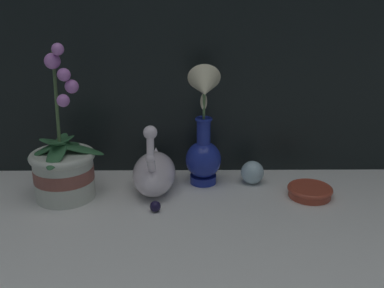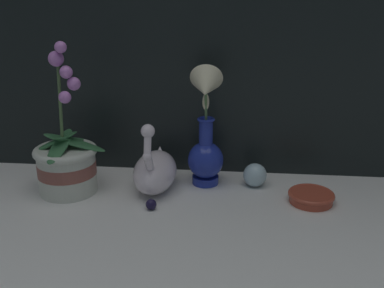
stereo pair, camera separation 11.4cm
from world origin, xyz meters
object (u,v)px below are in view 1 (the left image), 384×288
object	(u,v)px
orchid_potted_plant	(64,167)
swan_figurine	(154,171)
blue_vase	(204,138)
amber_dish	(310,191)
glass_sphere	(252,172)

from	to	relation	value
orchid_potted_plant	swan_figurine	world-z (taller)	orchid_potted_plant
blue_vase	amber_dish	xyz separation A→B (m)	(0.27, -0.08, -0.12)
blue_vase	orchid_potted_plant	bearing A→B (deg)	-167.87
swan_figurine	blue_vase	bearing A→B (deg)	15.70
orchid_potted_plant	amber_dish	xyz separation A→B (m)	(0.63, -0.00, -0.07)
orchid_potted_plant	glass_sphere	xyz separation A→B (m)	(0.49, 0.08, -0.05)
orchid_potted_plant	amber_dish	world-z (taller)	orchid_potted_plant
swan_figurine	amber_dish	bearing A→B (deg)	-6.12
swan_figurine	amber_dish	distance (m)	0.41
orchid_potted_plant	amber_dish	distance (m)	0.63
blue_vase	amber_dish	world-z (taller)	blue_vase
orchid_potted_plant	glass_sphere	size ratio (longest dim) A/B	6.17
swan_figurine	amber_dish	xyz separation A→B (m)	(0.40, -0.04, -0.04)
orchid_potted_plant	swan_figurine	distance (m)	0.23
orchid_potted_plant	glass_sphere	distance (m)	0.50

